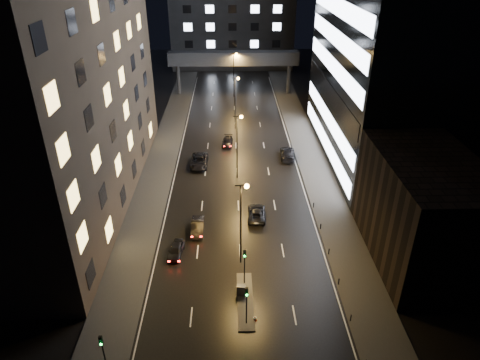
# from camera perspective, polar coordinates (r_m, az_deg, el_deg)

# --- Properties ---
(ground) EXTENTS (160.00, 160.00, 0.00)m
(ground) POSITION_cam_1_polar(r_m,az_deg,el_deg) (76.60, -0.55, 4.61)
(ground) COLOR black
(ground) RESTS_ON ground
(sidewalk_left) EXTENTS (5.00, 110.00, 0.15)m
(sidewalk_left) POSITION_cam_1_polar(r_m,az_deg,el_deg) (72.94, -10.36, 2.87)
(sidewalk_left) COLOR #383533
(sidewalk_left) RESTS_ON ground
(sidewalk_right) EXTENTS (5.00, 110.00, 0.15)m
(sidewalk_right) POSITION_cam_1_polar(r_m,az_deg,el_deg) (73.29, 9.35, 3.10)
(sidewalk_right) COLOR #383533
(sidewalk_right) RESTS_ON ground
(building_left) EXTENTS (15.00, 48.00, 40.00)m
(building_left) POSITION_cam_1_polar(r_m,az_deg,el_deg) (59.06, -23.62, 15.37)
(building_left) COLOR #2D2319
(building_left) RESTS_ON ground
(building_right_low) EXTENTS (10.00, 18.00, 12.00)m
(building_right_low) POSITION_cam_1_polar(r_m,az_deg,el_deg) (50.99, 23.20, -3.74)
(building_right_low) COLOR black
(building_right_low) RESTS_ON ground
(building_right_glass) EXTENTS (20.00, 36.00, 45.00)m
(building_right_glass) POSITION_cam_1_polar(r_m,az_deg,el_deg) (71.34, 21.29, 19.85)
(building_right_glass) COLOR black
(building_right_glass) RESTS_ON ground
(building_far) EXTENTS (34.00, 14.00, 25.00)m
(building_far) POSITION_cam_1_polar(r_m,az_deg,el_deg) (129.21, -1.04, 20.45)
(building_far) COLOR #333335
(building_far) RESTS_ON ground
(skybridge) EXTENTS (30.00, 3.00, 10.00)m
(skybridge) POSITION_cam_1_polar(r_m,az_deg,el_deg) (102.46, -0.87, 15.84)
(skybridge) COLOR #333335
(skybridge) RESTS_ON ground
(median_island) EXTENTS (1.60, 8.00, 0.15)m
(median_island) POSITION_cam_1_polar(r_m,az_deg,el_deg) (44.75, 0.71, -15.74)
(median_island) COLOR #383533
(median_island) RESTS_ON ground
(traffic_signal_near) EXTENTS (0.28, 0.34, 4.40)m
(traffic_signal_near) POSITION_cam_1_polar(r_m,az_deg,el_deg) (44.57, 0.61, -10.73)
(traffic_signal_near) COLOR black
(traffic_signal_near) RESTS_ON median_island
(traffic_signal_far) EXTENTS (0.28, 0.34, 4.40)m
(traffic_signal_far) POSITION_cam_1_polar(r_m,az_deg,el_deg) (40.49, 0.89, -15.70)
(traffic_signal_far) COLOR black
(traffic_signal_far) RESTS_ON median_island
(traffic_signal_corner) EXTENTS (0.28, 0.34, 4.40)m
(traffic_signal_corner) POSITION_cam_1_polar(r_m,az_deg,el_deg) (38.64, -17.82, -20.69)
(traffic_signal_corner) COLOR black
(traffic_signal_corner) RESTS_ON ground
(bollard_row) EXTENTS (0.12, 25.12, 0.90)m
(bollard_row) POSITION_cam_1_polar(r_m,az_deg,el_deg) (49.09, 12.37, -11.18)
(bollard_row) COLOR black
(bollard_row) RESTS_ON ground
(streetlight_near) EXTENTS (1.45, 0.50, 10.15)m
(streetlight_near) POSITION_cam_1_polar(r_m,az_deg,el_deg) (45.35, 0.30, -4.58)
(streetlight_near) COLOR black
(streetlight_near) RESTS_ON ground
(streetlight_mid_a) EXTENTS (1.45, 0.50, 10.15)m
(streetlight_mid_a) POSITION_cam_1_polar(r_m,az_deg,el_deg) (63.00, -0.25, 5.51)
(streetlight_mid_a) COLOR black
(streetlight_mid_a) RESTS_ON ground
(streetlight_mid_b) EXTENTS (1.45, 0.50, 10.15)m
(streetlight_mid_b) POSITION_cam_1_polar(r_m,az_deg,el_deg) (81.74, -0.55, 11.09)
(streetlight_mid_b) COLOR black
(streetlight_mid_b) RESTS_ON ground
(streetlight_far) EXTENTS (1.45, 0.50, 10.15)m
(streetlight_far) POSITION_cam_1_polar(r_m,az_deg,el_deg) (100.96, -0.75, 14.56)
(streetlight_far) COLOR black
(streetlight_far) RESTS_ON ground
(car_away_a) EXTENTS (1.98, 3.95, 1.29)m
(car_away_a) POSITION_cam_1_polar(r_m,az_deg,el_deg) (50.44, -8.54, -9.22)
(car_away_a) COLOR black
(car_away_a) RESTS_ON ground
(car_away_b) EXTENTS (1.54, 4.35, 1.43)m
(car_away_b) POSITION_cam_1_polar(r_m,az_deg,el_deg) (53.78, -5.68, -6.20)
(car_away_b) COLOR black
(car_away_b) RESTS_ON ground
(car_away_c) EXTENTS (2.79, 5.88, 1.62)m
(car_away_c) POSITION_cam_1_polar(r_m,az_deg,el_deg) (69.37, -5.47, 2.50)
(car_away_c) COLOR black
(car_away_c) RESTS_ON ground
(car_away_d) EXTENTS (2.20, 4.53, 1.27)m
(car_away_d) POSITION_cam_1_polar(r_m,az_deg,el_deg) (76.57, -1.68, 5.11)
(car_away_d) COLOR black
(car_away_d) RESTS_ON ground
(car_toward_a) EXTENTS (2.49, 4.95, 1.34)m
(car_toward_a) POSITION_cam_1_polar(r_m,az_deg,el_deg) (56.18, 2.21, -4.42)
(car_toward_a) COLOR black
(car_toward_a) RESTS_ON ground
(car_toward_b) EXTENTS (2.81, 5.86, 1.65)m
(car_toward_b) POSITION_cam_1_polar(r_m,az_deg,el_deg) (72.19, 6.34, 3.56)
(car_toward_b) COLOR black
(car_toward_b) RESTS_ON ground
(utility_cabinet) EXTENTS (0.93, 0.63, 1.21)m
(utility_cabinet) POSITION_cam_1_polar(r_m,az_deg,el_deg) (44.80, 0.15, -14.47)
(utility_cabinet) COLOR #4F4F52
(utility_cabinet) RESTS_ON median_island
(cone_a) EXTENTS (0.53, 0.53, 0.46)m
(cone_a) POSITION_cam_1_polar(r_m,az_deg,el_deg) (42.91, 2.00, -17.94)
(cone_a) COLOR #FF480D
(cone_a) RESTS_ON ground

